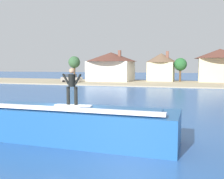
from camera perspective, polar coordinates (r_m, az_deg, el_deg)
name	(u,v)px	position (r m, az deg, el deg)	size (l,w,h in m)	color
ground_plane	(72,139)	(13.02, -8.83, -10.78)	(260.00, 260.00, 0.00)	#2A5799
wave_crest	(76,124)	(12.63, -8.02, -7.48)	(9.69, 2.82, 1.72)	#215793
surfboard	(73,105)	(12.11, -8.55, -3.51)	(1.79, 0.54, 0.06)	white
surfer	(72,84)	(12.07, -8.85, 1.10)	(0.98, 0.32, 1.69)	black
shoreline_bank	(164,83)	(52.87, 11.45, 1.33)	(120.00, 18.08, 0.20)	tan
car_near_shore	(71,78)	(55.42, -8.99, 2.42)	(4.22, 2.12, 1.86)	gray
house_with_chimney	(111,65)	(59.32, -0.23, 5.45)	(11.79, 11.79, 7.05)	silver
house_gabled_white	(220,63)	(60.03, 22.70, 5.44)	(10.62, 10.62, 7.24)	beige
house_small_cottage	(161,66)	(59.80, 10.80, 5.11)	(7.05, 7.05, 6.85)	beige
tree_tall_bare	(180,65)	(58.24, 14.86, 5.33)	(2.77, 2.77, 5.33)	brown
tree_short_bushy	(74,63)	(62.83, -8.33, 5.92)	(2.82, 2.82, 5.92)	brown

